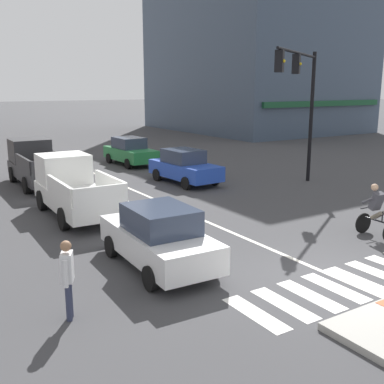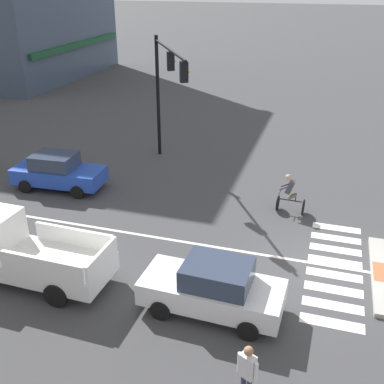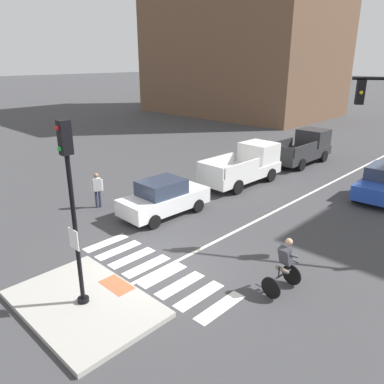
{
  "view_description": "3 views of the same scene",
  "coord_description": "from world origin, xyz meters",
  "px_view_note": "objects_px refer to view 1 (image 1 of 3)",
  "views": [
    {
      "loc": [
        -8.66,
        -7.13,
        4.62
      ],
      "look_at": [
        -1.05,
        4.99,
        1.37
      ],
      "focal_mm": 43.55,
      "sensor_mm": 36.0,
      "label": 1
    },
    {
      "loc": [
        -13.7,
        0.49,
        8.98
      ],
      "look_at": [
        1.2,
        5.09,
        1.54
      ],
      "focal_mm": 43.04,
      "sensor_mm": 36.0,
      "label": 2
    },
    {
      "loc": [
        8.41,
        -7.25,
        6.61
      ],
      "look_at": [
        -1.0,
        2.5,
        1.78
      ],
      "focal_mm": 35.25,
      "sensor_mm": 36.0,
      "label": 3
    }
  ],
  "objects_px": {
    "car_blue_eastbound_far": "(185,167)",
    "pickup_truck_white_westbound_far": "(73,188)",
    "traffic_light_mast": "(303,91)",
    "pedestrian_at_curb_left": "(67,274)",
    "car_white_westbound_near": "(159,237)",
    "pickup_truck_charcoal_westbound_distant": "(36,164)",
    "cyclist": "(376,210)",
    "car_green_eastbound_distant": "(130,151)"
  },
  "relations": [
    {
      "from": "car_blue_eastbound_far",
      "to": "pickup_truck_white_westbound_far",
      "type": "height_order",
      "value": "pickup_truck_white_westbound_far"
    },
    {
      "from": "traffic_light_mast",
      "to": "pedestrian_at_curb_left",
      "type": "distance_m",
      "value": 14.83
    },
    {
      "from": "traffic_light_mast",
      "to": "car_blue_eastbound_far",
      "type": "distance_m",
      "value": 6.51
    },
    {
      "from": "traffic_light_mast",
      "to": "car_white_westbound_near",
      "type": "bearing_deg",
      "value": -153.24
    },
    {
      "from": "pickup_truck_charcoal_westbound_distant",
      "to": "pedestrian_at_curb_left",
      "type": "xyz_separation_m",
      "value": [
        -2.9,
        -14.04,
        0.0
      ]
    },
    {
      "from": "pickup_truck_charcoal_westbound_distant",
      "to": "cyclist",
      "type": "distance_m",
      "value": 15.53
    },
    {
      "from": "car_blue_eastbound_far",
      "to": "car_green_eastbound_distant",
      "type": "bearing_deg",
      "value": 89.4
    },
    {
      "from": "car_green_eastbound_distant",
      "to": "traffic_light_mast",
      "type": "bearing_deg",
      "value": -70.35
    },
    {
      "from": "car_blue_eastbound_far",
      "to": "pickup_truck_charcoal_westbound_distant",
      "type": "height_order",
      "value": "pickup_truck_charcoal_westbound_distant"
    },
    {
      "from": "car_blue_eastbound_far",
      "to": "car_white_westbound_near",
      "type": "xyz_separation_m",
      "value": [
        -6.21,
        -8.94,
        0.0
      ]
    },
    {
      "from": "pickup_truck_white_westbound_far",
      "to": "cyclist",
      "type": "distance_m",
      "value": 10.51
    },
    {
      "from": "pickup_truck_white_westbound_far",
      "to": "car_white_westbound_near",
      "type": "bearing_deg",
      "value": -88.3
    },
    {
      "from": "car_blue_eastbound_far",
      "to": "pickup_truck_charcoal_westbound_distant",
      "type": "xyz_separation_m",
      "value": [
        -6.19,
        3.57,
        0.17
      ]
    },
    {
      "from": "traffic_light_mast",
      "to": "pedestrian_at_curb_left",
      "type": "bearing_deg",
      "value": -152.94
    },
    {
      "from": "car_blue_eastbound_far",
      "to": "car_green_eastbound_distant",
      "type": "xyz_separation_m",
      "value": [
        0.07,
        6.44,
        0.0
      ]
    },
    {
      "from": "pickup_truck_charcoal_westbound_distant",
      "to": "cyclist",
      "type": "relative_size",
      "value": 3.05
    },
    {
      "from": "car_blue_eastbound_far",
      "to": "pickup_truck_white_westbound_far",
      "type": "xyz_separation_m",
      "value": [
        -6.4,
        -2.6,
        0.17
      ]
    },
    {
      "from": "car_green_eastbound_distant",
      "to": "pickup_truck_charcoal_westbound_distant",
      "type": "xyz_separation_m",
      "value": [
        -6.25,
        -2.87,
        0.17
      ]
    },
    {
      "from": "cyclist",
      "to": "car_green_eastbound_distant",
      "type": "bearing_deg",
      "value": 92.09
    },
    {
      "from": "traffic_light_mast",
      "to": "pedestrian_at_curb_left",
      "type": "height_order",
      "value": "traffic_light_mast"
    },
    {
      "from": "traffic_light_mast",
      "to": "pickup_truck_charcoal_westbound_distant",
      "type": "xyz_separation_m",
      "value": [
        -9.95,
        7.48,
        -3.43
      ]
    },
    {
      "from": "pickup_truck_white_westbound_far",
      "to": "car_blue_eastbound_far",
      "type": "bearing_deg",
      "value": 22.09
    },
    {
      "from": "car_blue_eastbound_far",
      "to": "car_green_eastbound_distant",
      "type": "relative_size",
      "value": 1.01
    },
    {
      "from": "traffic_light_mast",
      "to": "cyclist",
      "type": "height_order",
      "value": "traffic_light_mast"
    },
    {
      "from": "pickup_truck_white_westbound_far",
      "to": "cyclist",
      "type": "height_order",
      "value": "pickup_truck_white_westbound_far"
    },
    {
      "from": "pickup_truck_charcoal_westbound_distant",
      "to": "pickup_truck_white_westbound_far",
      "type": "bearing_deg",
      "value": -91.94
    },
    {
      "from": "car_green_eastbound_distant",
      "to": "car_white_westbound_near",
      "type": "distance_m",
      "value": 16.61
    },
    {
      "from": "car_green_eastbound_distant",
      "to": "pickup_truck_white_westbound_far",
      "type": "distance_m",
      "value": 11.11
    },
    {
      "from": "pickup_truck_white_westbound_far",
      "to": "pedestrian_at_curb_left",
      "type": "relative_size",
      "value": 3.08
    },
    {
      "from": "pickup_truck_charcoal_westbound_distant",
      "to": "pickup_truck_white_westbound_far",
      "type": "relative_size",
      "value": 1.0
    },
    {
      "from": "traffic_light_mast",
      "to": "pickup_truck_charcoal_westbound_distant",
      "type": "height_order",
      "value": "traffic_light_mast"
    },
    {
      "from": "car_blue_eastbound_far",
      "to": "traffic_light_mast",
      "type": "bearing_deg",
      "value": -46.11
    },
    {
      "from": "pickup_truck_charcoal_westbound_distant",
      "to": "cyclist",
      "type": "bearing_deg",
      "value": -63.76
    },
    {
      "from": "pickup_truck_charcoal_westbound_distant",
      "to": "pickup_truck_white_westbound_far",
      "type": "xyz_separation_m",
      "value": [
        -0.21,
        -6.16,
        0.0
      ]
    },
    {
      "from": "pickup_truck_charcoal_westbound_distant",
      "to": "pedestrian_at_curb_left",
      "type": "distance_m",
      "value": 14.34
    },
    {
      "from": "traffic_light_mast",
      "to": "car_blue_eastbound_far",
      "type": "xyz_separation_m",
      "value": [
        -3.76,
        3.91,
        -3.6
      ]
    },
    {
      "from": "pickup_truck_charcoal_westbound_distant",
      "to": "pedestrian_at_curb_left",
      "type": "relative_size",
      "value": 3.06
    },
    {
      "from": "cyclist",
      "to": "car_white_westbound_near",
      "type": "bearing_deg",
      "value": 168.31
    },
    {
      "from": "pedestrian_at_curb_left",
      "to": "traffic_light_mast",
      "type": "bearing_deg",
      "value": 27.06
    },
    {
      "from": "car_white_westbound_near",
      "to": "pedestrian_at_curb_left",
      "type": "xyz_separation_m",
      "value": [
        -2.88,
        -1.54,
        0.17
      ]
    },
    {
      "from": "car_blue_eastbound_far",
      "to": "pickup_truck_white_westbound_far",
      "type": "relative_size",
      "value": 0.82
    },
    {
      "from": "car_green_eastbound_distant",
      "to": "pickup_truck_charcoal_westbound_distant",
      "type": "distance_m",
      "value": 6.88
    }
  ]
}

